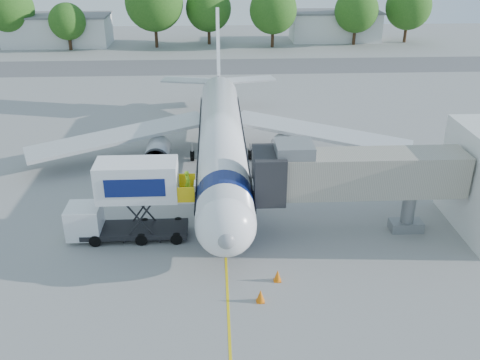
{
  "coord_description": "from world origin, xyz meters",
  "views": [
    {
      "loc": [
        -0.51,
        -38.37,
        18.91
      ],
      "look_at": [
        1.13,
        -5.11,
        3.2
      ],
      "focal_mm": 40.0,
      "sensor_mm": 36.0,
      "label": 1
    }
  ],
  "objects_px": {
    "aircraft": "(221,137)",
    "catering_hiloader": "(129,201)",
    "ground_tug": "(308,301)",
    "jet_bridge": "(346,174)"
  },
  "relations": [
    {
      "from": "ground_tug",
      "to": "catering_hiloader",
      "type": "bearing_deg",
      "value": 135.42
    },
    {
      "from": "aircraft",
      "to": "catering_hiloader",
      "type": "relative_size",
      "value": 4.44
    },
    {
      "from": "aircraft",
      "to": "jet_bridge",
      "type": "distance_m",
      "value": 13.77
    },
    {
      "from": "jet_bridge",
      "to": "aircraft",
      "type": "bearing_deg",
      "value": 125.7
    },
    {
      "from": "jet_bridge",
      "to": "ground_tug",
      "type": "height_order",
      "value": "jet_bridge"
    },
    {
      "from": "aircraft",
      "to": "jet_bridge",
      "type": "bearing_deg",
      "value": -54.3
    },
    {
      "from": "aircraft",
      "to": "ground_tug",
      "type": "relative_size",
      "value": 10.62
    },
    {
      "from": "catering_hiloader",
      "to": "ground_tug",
      "type": "xyz_separation_m",
      "value": [
        10.56,
        -8.34,
        -2.05
      ]
    },
    {
      "from": "aircraft",
      "to": "ground_tug",
      "type": "distance_m",
      "value": 20.06
    },
    {
      "from": "ground_tug",
      "to": "aircraft",
      "type": "bearing_deg",
      "value": 96.15
    }
  ]
}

